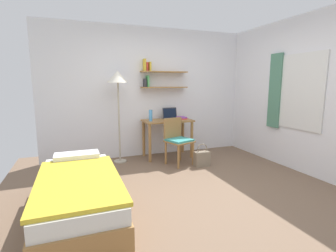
% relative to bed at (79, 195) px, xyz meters
% --- Properties ---
extents(ground_plane, '(5.28, 5.28, 0.00)m').
position_rel_bed_xyz_m(ground_plane, '(1.54, 0.15, -0.24)').
color(ground_plane, brown).
extents(wall_back, '(4.40, 0.27, 2.60)m').
position_rel_bed_xyz_m(wall_back, '(1.55, 2.17, 1.07)').
color(wall_back, white).
rests_on(wall_back, ground_plane).
extents(wall_right, '(0.10, 4.40, 2.60)m').
position_rel_bed_xyz_m(wall_right, '(3.57, 0.17, 1.06)').
color(wall_right, white).
rests_on(wall_right, ground_plane).
extents(bed, '(0.85, 1.85, 0.54)m').
position_rel_bed_xyz_m(bed, '(0.00, 0.00, 0.00)').
color(bed, '#9E703D').
rests_on(bed, ground_plane).
extents(desk, '(0.98, 0.54, 0.76)m').
position_rel_bed_xyz_m(desk, '(1.76, 1.85, 0.37)').
color(desk, '#9E703D').
rests_on(desk, ground_plane).
extents(desk_chair, '(0.55, 0.54, 0.85)m').
position_rel_bed_xyz_m(desk_chair, '(1.77, 1.35, 0.24)').
color(desk_chair, '#9E703D').
rests_on(desk_chair, ground_plane).
extents(standing_lamp, '(0.38, 0.38, 1.72)m').
position_rel_bed_xyz_m(standing_lamp, '(0.78, 1.83, 1.27)').
color(standing_lamp, '#B2A893').
rests_on(standing_lamp, ground_plane).
extents(laptop, '(0.31, 0.24, 0.23)m').
position_rel_bed_xyz_m(laptop, '(1.86, 1.94, 0.58)').
color(laptop, '#2D2D33').
rests_on(laptop, desk).
extents(water_bottle, '(0.07, 0.07, 0.22)m').
position_rel_bed_xyz_m(water_bottle, '(1.39, 1.79, 0.63)').
color(water_bottle, '#4C99DB').
rests_on(water_bottle, desk).
extents(book_stack, '(0.19, 0.23, 0.05)m').
position_rel_bed_xyz_m(book_stack, '(2.08, 1.87, 0.55)').
color(book_stack, '#D13D38').
rests_on(book_stack, desk).
extents(handbag, '(0.28, 0.13, 0.42)m').
position_rel_bed_xyz_m(handbag, '(2.13, 1.05, -0.09)').
color(handbag, gray).
rests_on(handbag, ground_plane).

